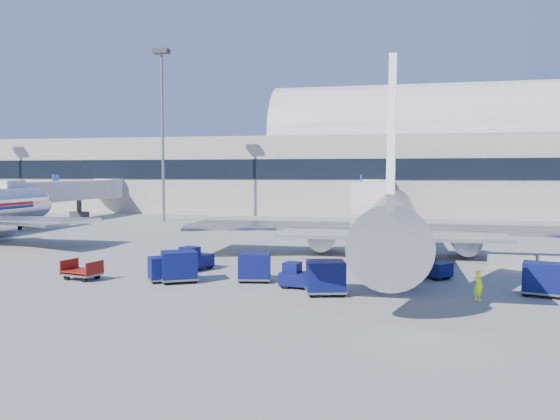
% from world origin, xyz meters
% --- Properties ---
extents(ground, '(260.00, 260.00, 0.00)m').
position_xyz_m(ground, '(0.00, 0.00, 0.00)').
color(ground, gray).
rests_on(ground, ground).
extents(terminal, '(170.00, 28.15, 21.00)m').
position_xyz_m(terminal, '(-13.60, 55.96, 7.52)').
color(terminal, '#B2AA9E').
rests_on(terminal, ground).
extents(airliner_main, '(32.00, 37.26, 12.07)m').
position_xyz_m(airliner_main, '(10.00, 4.51, 2.93)').
color(airliner_main, silver).
rests_on(airliner_main, ground).
extents(jetbridge_near, '(4.40, 27.50, 6.25)m').
position_xyz_m(jetbridge_near, '(7.60, 30.81, 3.93)').
color(jetbridge_near, silver).
rests_on(jetbridge_near, ground).
extents(jetbridge_mid, '(4.40, 27.50, 6.25)m').
position_xyz_m(jetbridge_mid, '(-34.40, 30.81, 3.93)').
color(jetbridge_mid, silver).
rests_on(jetbridge_mid, ground).
extents(mast_west, '(2.00, 1.20, 22.60)m').
position_xyz_m(mast_west, '(-20.00, 30.00, 14.79)').
color(mast_west, slate).
rests_on(mast_west, ground).
extents(barrier_near, '(3.00, 0.55, 0.90)m').
position_xyz_m(barrier_near, '(18.00, 2.00, 0.45)').
color(barrier_near, '#9E9E96').
rests_on(barrier_near, ground).
extents(tug_lead, '(2.40, 1.47, 1.46)m').
position_xyz_m(tug_lead, '(4.89, -7.36, 0.67)').
color(tug_lead, '#090F4A').
rests_on(tug_lead, ground).
extents(tug_right, '(2.71, 2.75, 1.68)m').
position_xyz_m(tug_right, '(12.32, -2.40, 0.77)').
color(tug_right, '#090F4A').
rests_on(tug_right, ground).
extents(tug_left, '(2.06, 2.80, 1.64)m').
position_xyz_m(tug_left, '(-2.95, -3.29, 0.75)').
color(tug_left, '#090F4A').
rests_on(tug_left, ground).
extents(cart_train_a, '(2.17, 1.79, 1.72)m').
position_xyz_m(cart_train_a, '(1.98, -6.12, 0.92)').
color(cart_train_a, '#090F4A').
rests_on(cart_train_a, ground).
extents(cart_train_b, '(2.65, 2.45, 1.87)m').
position_xyz_m(cart_train_b, '(-2.38, -7.25, 1.00)').
color(cart_train_b, '#090F4A').
rests_on(cart_train_b, ground).
extents(cart_train_c, '(2.15, 2.07, 1.51)m').
position_xyz_m(cart_train_c, '(-3.40, -7.25, 0.81)').
color(cart_train_c, '#090F4A').
rests_on(cart_train_c, ground).
extents(cart_solo_near, '(2.43, 2.07, 1.85)m').
position_xyz_m(cart_solo_near, '(6.61, -8.76, 0.99)').
color(cart_solo_near, '#090F4A').
rests_on(cart_solo_near, ground).
extents(cart_solo_far, '(2.35, 2.02, 1.77)m').
position_xyz_m(cart_solo_far, '(17.90, -6.56, 0.95)').
color(cart_solo_far, '#090F4A').
rests_on(cart_solo_far, ground).
extents(cart_open_red, '(2.46, 1.98, 0.58)m').
position_xyz_m(cart_open_red, '(-8.52, -7.68, 0.42)').
color(cart_open_red, slate).
rests_on(cart_open_red, ground).
extents(ramp_worker, '(0.63, 0.69, 1.59)m').
position_xyz_m(ramp_worker, '(14.43, -8.34, 0.79)').
color(ramp_worker, '#B3EA18').
rests_on(ramp_worker, ground).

